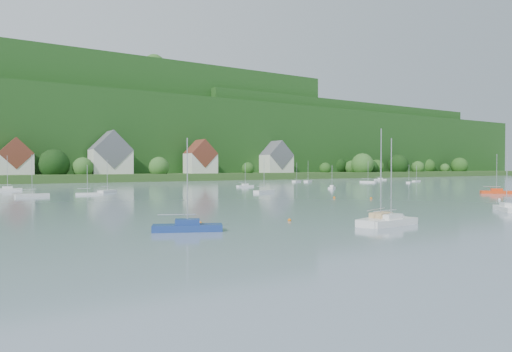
# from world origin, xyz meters

# --- Properties ---
(far_shore_strip) EXTENTS (600.00, 60.00, 3.00)m
(far_shore_strip) POSITION_xyz_m (0.00, 200.00, 1.50)
(far_shore_strip) COLOR #345921
(far_shore_strip) RESTS_ON ground
(forested_ridge) EXTENTS (620.00, 181.22, 69.89)m
(forested_ridge) POSITION_xyz_m (0.39, 268.57, 22.89)
(forested_ridge) COLOR #184516
(forested_ridge) RESTS_ON ground
(village_building_1) EXTENTS (12.00, 9.36, 14.00)m
(village_building_1) POSITION_xyz_m (-30.00, 189.00, 8.75)
(village_building_1) COLOR silver
(village_building_1) RESTS_ON far_shore_strip
(village_building_2) EXTENTS (16.00, 11.44, 18.00)m
(village_building_2) POSITION_xyz_m (5.00, 188.00, 10.27)
(village_building_2) COLOR silver
(village_building_2) RESTS_ON far_shore_strip
(village_building_3) EXTENTS (13.00, 10.40, 15.50)m
(village_building_3) POSITION_xyz_m (45.00, 186.00, 9.43)
(village_building_3) COLOR silver
(village_building_3) RESTS_ON far_shore_strip
(village_building_4) EXTENTS (15.00, 10.40, 16.50)m
(village_building_4) POSITION_xyz_m (90.00, 190.00, 9.59)
(village_building_4) COLOR silver
(village_building_4) RESTS_ON far_shore_strip
(near_sailboat_0) EXTENTS (6.61, 2.36, 8.74)m
(near_sailboat_0) POSITION_xyz_m (-8.36, 26.46, 0.46)
(near_sailboat_0) COLOR white
(near_sailboat_0) RESTS_ON ground
(near_sailboat_1) EXTENTS (6.46, 4.21, 8.50)m
(near_sailboat_1) POSITION_xyz_m (-27.37, 33.36, 0.45)
(near_sailboat_1) COLOR navy
(near_sailboat_1) RESTS_ON ground
(near_sailboat_2) EXTENTS (7.51, 4.21, 9.77)m
(near_sailboat_2) POSITION_xyz_m (-8.63, 27.56, 0.49)
(near_sailboat_2) COLOR white
(near_sailboat_2) RESTS_ON ground
(near_sailboat_3) EXTENTS (5.16, 5.44, 7.92)m
(near_sailboat_3) POSITION_xyz_m (16.55, 28.80, 0.43)
(near_sailboat_3) COLOR white
(near_sailboat_3) RESTS_ON ground
(near_sailboat_5) EXTENTS (5.82, 5.90, 8.74)m
(near_sailboat_5) POSITION_xyz_m (54.22, 52.20, 0.46)
(near_sailboat_5) COLOR #EF4014
(near_sailboat_5) RESTS_ON ground
(mooring_buoy_0) EXTENTS (0.47, 0.47, 0.47)m
(mooring_buoy_0) POSITION_xyz_m (-24.38, 37.17, 0.00)
(mooring_buoy_0) COLOR orange
(mooring_buoy_0) RESTS_ON ground
(mooring_buoy_2) EXTENTS (0.45, 0.45, 0.45)m
(mooring_buoy_2) POSITION_xyz_m (17.90, 54.45, 0.00)
(mooring_buoy_2) COLOR orange
(mooring_buoy_2) RESTS_ON ground
(mooring_buoy_3) EXTENTS (0.48, 0.48, 0.48)m
(mooring_buoy_3) POSITION_xyz_m (13.39, 59.37, 0.00)
(mooring_buoy_3) COLOR orange
(mooring_buoy_3) RESTS_ON ground
(mooring_buoy_4) EXTENTS (0.44, 0.44, 0.44)m
(mooring_buoy_4) POSITION_xyz_m (34.85, 40.35, 0.00)
(mooring_buoy_4) COLOR white
(mooring_buoy_4) RESTS_ON ground
(mooring_buoy_5) EXTENTS (0.39, 0.39, 0.39)m
(mooring_buoy_5) POSITION_xyz_m (-14.91, 34.71, 0.00)
(mooring_buoy_5) COLOR orange
(mooring_buoy_5) RESTS_ON ground
(far_sailboat_cluster) EXTENTS (200.79, 61.12, 8.71)m
(far_sailboat_cluster) POSITION_xyz_m (11.06, 116.79, 0.37)
(far_sailboat_cluster) COLOR white
(far_sailboat_cluster) RESTS_ON ground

